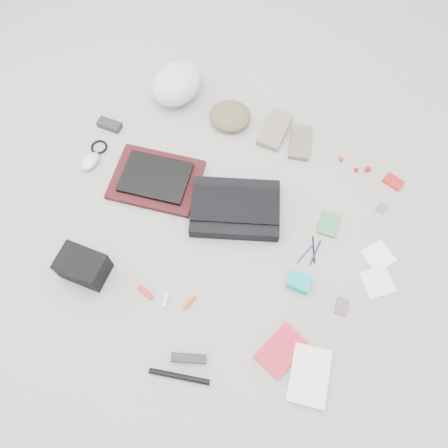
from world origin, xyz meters
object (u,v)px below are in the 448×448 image
at_px(accordion_wallet, 299,282).
at_px(laptop, 155,177).
at_px(book_red, 281,350).
at_px(messenger_bag, 235,209).
at_px(camera_bag, 83,266).
at_px(bike_helmet, 176,84).

bearing_deg(accordion_wallet, laptop, 164.85).
bearing_deg(book_red, accordion_wallet, 116.69).
bearing_deg(accordion_wallet, messenger_bag, 151.03).
xyz_separation_m(camera_bag, book_red, (0.89, 0.02, -0.05)).
xyz_separation_m(laptop, bike_helmet, (-0.13, 0.51, 0.05)).
distance_m(laptop, book_red, 0.96).
relative_size(laptop, accordion_wallet, 3.41).
xyz_separation_m(bike_helmet, book_red, (0.95, -1.02, -0.08)).
height_order(laptop, camera_bag, camera_bag).
bearing_deg(messenger_bag, camera_bag, -152.50).
distance_m(bike_helmet, camera_bag, 1.04).
bearing_deg(book_red, bike_helmet, 154.24).
relative_size(messenger_bag, book_red, 2.07).
bearing_deg(camera_bag, bike_helmet, 91.79).
bearing_deg(bike_helmet, book_red, -37.01).
bearing_deg(messenger_bag, book_red, -70.52).
xyz_separation_m(messenger_bag, book_red, (0.41, -0.50, -0.02)).
height_order(laptop, book_red, laptop).
bearing_deg(camera_bag, laptop, 80.44).
relative_size(camera_bag, book_red, 1.01).
bearing_deg(bike_helmet, laptop, -65.42).
bearing_deg(accordion_wallet, camera_bag, -160.40).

